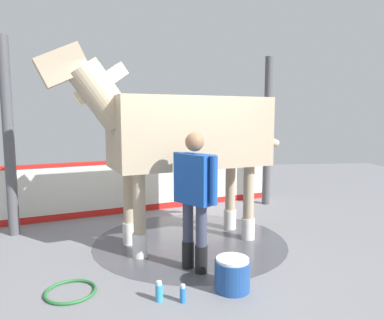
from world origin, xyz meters
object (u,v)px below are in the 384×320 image
object	(u,v)px
wash_bucket	(232,274)
bottle_spray	(183,294)
bottle_shampoo	(159,292)
horse	(182,134)
hose_coil	(71,291)
handler	(195,192)

from	to	relation	value
wash_bucket	bottle_spray	bearing A→B (deg)	19.74
bottle_shampoo	bottle_spray	size ratio (longest dim) A/B	1.12
horse	hose_coil	distance (m)	2.46
wash_bucket	bottle_shampoo	size ratio (longest dim) A/B	1.84
horse	handler	distance (m)	1.15
horse	wash_bucket	size ratio (longest dim) A/B	9.09
wash_bucket	handler	bearing A→B (deg)	-57.91
wash_bucket	hose_coil	distance (m)	1.71
bottle_spray	hose_coil	world-z (taller)	bottle_spray
bottle_shampoo	hose_coil	bearing A→B (deg)	-16.07
horse	wash_bucket	world-z (taller)	horse
bottle_shampoo	hose_coil	world-z (taller)	bottle_shampoo
hose_coil	handler	bearing A→B (deg)	-162.89
horse	wash_bucket	distance (m)	2.10
handler	hose_coil	distance (m)	1.70
bottle_shampoo	hose_coil	xyz separation A→B (m)	(0.92, -0.26, -0.08)
wash_bucket	bottle_shampoo	distance (m)	0.80
handler	bottle_spray	size ratio (longest dim) A/B	8.99
bottle_spray	wash_bucket	bearing A→B (deg)	-160.26
bottle_shampoo	bottle_spray	xyz separation A→B (m)	(-0.23, 0.05, -0.01)
handler	bottle_shampoo	size ratio (longest dim) A/B	8.01
handler	horse	bearing A→B (deg)	53.38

